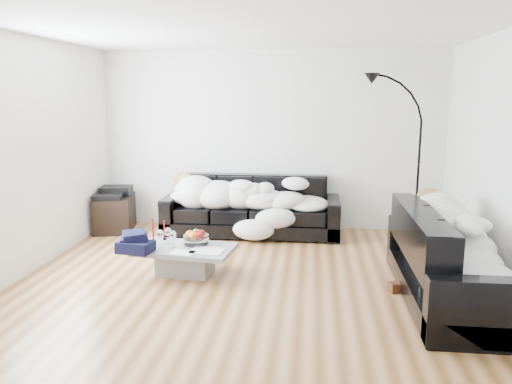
# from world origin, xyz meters

# --- Properties ---
(ground) EXTENTS (5.00, 5.00, 0.00)m
(ground) POSITION_xyz_m (0.00, 0.00, 0.00)
(ground) COLOR brown
(ground) RESTS_ON ground
(wall_back) EXTENTS (5.00, 0.02, 2.60)m
(wall_back) POSITION_xyz_m (0.00, 2.25, 1.30)
(wall_back) COLOR silver
(wall_back) RESTS_ON ground
(wall_left) EXTENTS (0.02, 4.50, 2.60)m
(wall_left) POSITION_xyz_m (-2.50, 0.00, 1.30)
(wall_left) COLOR silver
(wall_left) RESTS_ON ground
(wall_right) EXTENTS (0.02, 4.50, 2.60)m
(wall_right) POSITION_xyz_m (2.50, 0.00, 1.30)
(wall_right) COLOR silver
(wall_right) RESTS_ON ground
(ceiling) EXTENTS (5.00, 5.00, 0.00)m
(ceiling) POSITION_xyz_m (0.00, 0.00, 2.60)
(ceiling) COLOR white
(ceiling) RESTS_ON ground
(sofa_back) EXTENTS (2.48, 0.86, 0.81)m
(sofa_back) POSITION_xyz_m (-0.24, 1.79, 0.41)
(sofa_back) COLOR black
(sofa_back) RESTS_ON ground
(sofa_right) EXTENTS (0.92, 2.15, 0.87)m
(sofa_right) POSITION_xyz_m (1.98, -0.31, 0.44)
(sofa_right) COLOR black
(sofa_right) RESTS_ON ground
(sleeper_back) EXTENTS (2.10, 0.72, 0.42)m
(sleeper_back) POSITION_xyz_m (-0.24, 1.74, 0.63)
(sleeper_back) COLOR white
(sleeper_back) RESTS_ON sofa_back
(sleeper_right) EXTENTS (0.78, 1.85, 0.45)m
(sleeper_right) POSITION_xyz_m (1.98, -0.31, 0.65)
(sleeper_right) COLOR white
(sleeper_right) RESTS_ON sofa_right
(teal_cushion) EXTENTS (0.42, 0.38, 0.20)m
(teal_cushion) POSITION_xyz_m (1.92, 0.35, 0.72)
(teal_cushion) COLOR #0E6765
(teal_cushion) RESTS_ON sofa_right
(coffee_table) EXTENTS (1.12, 0.74, 0.31)m
(coffee_table) POSITION_xyz_m (-0.76, 0.07, 0.15)
(coffee_table) COLOR #939699
(coffee_table) RESTS_ON ground
(fruit_bowl) EXTENTS (0.31, 0.31, 0.17)m
(fruit_bowl) POSITION_xyz_m (-0.66, 0.19, 0.40)
(fruit_bowl) COLOR white
(fruit_bowl) RESTS_ON coffee_table
(wine_glass_a) EXTENTS (0.10, 0.10, 0.18)m
(wine_glass_a) POSITION_xyz_m (-0.98, 0.17, 0.40)
(wine_glass_a) COLOR white
(wine_glass_a) RESTS_ON coffee_table
(wine_glass_b) EXTENTS (0.09, 0.09, 0.19)m
(wine_glass_b) POSITION_xyz_m (-1.04, 0.06, 0.40)
(wine_glass_b) COLOR white
(wine_glass_b) RESTS_ON coffee_table
(wine_glass_c) EXTENTS (0.09, 0.09, 0.18)m
(wine_glass_c) POSITION_xyz_m (-0.89, 0.06, 0.40)
(wine_glass_c) COLOR white
(wine_glass_c) RESTS_ON coffee_table
(candle_left) EXTENTS (0.05, 0.05, 0.27)m
(candle_left) POSITION_xyz_m (-1.17, 0.23, 0.44)
(candle_left) COLOR maroon
(candle_left) RESTS_ON coffee_table
(candle_right) EXTENTS (0.05, 0.05, 0.23)m
(candle_right) POSITION_xyz_m (-1.07, 0.32, 0.42)
(candle_right) COLOR maroon
(candle_right) RESTS_ON coffee_table
(newspaper_a) EXTENTS (0.38, 0.31, 0.01)m
(newspaper_a) POSITION_xyz_m (-0.49, -0.04, 0.32)
(newspaper_a) COLOR silver
(newspaper_a) RESTS_ON coffee_table
(newspaper_b) EXTENTS (0.28, 0.22, 0.01)m
(newspaper_b) POSITION_xyz_m (-0.73, -0.13, 0.32)
(newspaper_b) COLOR silver
(newspaper_b) RESTS_ON coffee_table
(navy_jacket) EXTENTS (0.44, 0.40, 0.19)m
(navy_jacket) POSITION_xyz_m (-1.21, -0.16, 0.48)
(navy_jacket) COLOR black
(navy_jacket) RESTS_ON coffee_table
(shoes) EXTENTS (0.52, 0.41, 0.11)m
(shoes) POSITION_xyz_m (1.63, -0.11, 0.05)
(shoes) COLOR #472311
(shoes) RESTS_ON ground
(av_cabinet) EXTENTS (0.65, 0.82, 0.51)m
(av_cabinet) POSITION_xyz_m (-2.26, 1.76, 0.25)
(av_cabinet) COLOR black
(av_cabinet) RESTS_ON ground
(stereo) EXTENTS (0.49, 0.40, 0.13)m
(stereo) POSITION_xyz_m (-2.26, 1.76, 0.57)
(stereo) COLOR black
(stereo) RESTS_ON av_cabinet
(floor_lamp) EXTENTS (0.76, 0.40, 1.98)m
(floor_lamp) POSITION_xyz_m (2.06, 1.93, 0.99)
(floor_lamp) COLOR black
(floor_lamp) RESTS_ON ground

